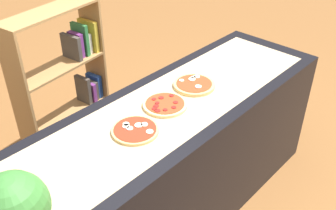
# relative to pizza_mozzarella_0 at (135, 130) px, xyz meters

# --- Properties ---
(counter) EXTENTS (2.54, 0.74, 0.94)m
(counter) POSITION_rel_pizza_mozzarella_0_xyz_m (0.30, 0.03, -0.48)
(counter) COLOR black
(counter) RESTS_ON ground_plane
(parchment_paper) EXTENTS (2.30, 0.58, 0.00)m
(parchment_paper) POSITION_rel_pizza_mozzarella_0_xyz_m (0.30, 0.03, -0.01)
(parchment_paper) COLOR tan
(parchment_paper) RESTS_ON counter
(pizza_mozzarella_0) EXTENTS (0.26, 0.26, 0.02)m
(pizza_mozzarella_0) POSITION_rel_pizza_mozzarella_0_xyz_m (0.00, 0.00, 0.00)
(pizza_mozzarella_0) COLOR #DBB26B
(pizza_mozzarella_0) RESTS_ON parchment_paper
(pizza_pepperoni_1) EXTENTS (0.27, 0.27, 0.02)m
(pizza_pepperoni_1) POSITION_rel_pizza_mozzarella_0_xyz_m (0.30, 0.05, 0.00)
(pizza_pepperoni_1) COLOR #E5C17F
(pizza_pepperoni_1) RESTS_ON parchment_paper
(pizza_mozzarella_2) EXTENTS (0.27, 0.27, 0.03)m
(pizza_mozzarella_2) POSITION_rel_pizza_mozzarella_0_xyz_m (0.60, 0.07, 0.00)
(pizza_mozzarella_2) COLOR #DBB26B
(pizza_mozzarella_2) RESTS_ON parchment_paper
(watermelon) EXTENTS (0.29, 0.29, 0.29)m
(watermelon) POSITION_rel_pizza_mozzarella_0_xyz_m (-0.78, -0.14, 0.14)
(watermelon) COLOR #387A33
(watermelon) RESTS_ON counter
(bookshelf) EXTENTS (0.79, 0.34, 1.32)m
(bookshelf) POSITION_rel_pizza_mozzarella_0_xyz_m (0.31, 1.08, -0.35)
(bookshelf) COLOR #A87A47
(bookshelf) RESTS_ON ground_plane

